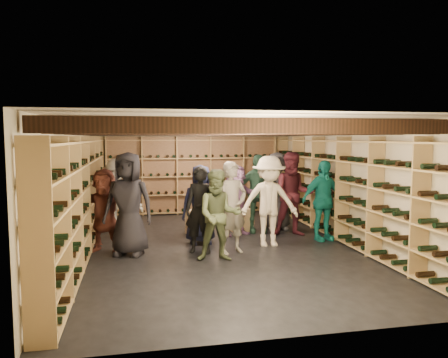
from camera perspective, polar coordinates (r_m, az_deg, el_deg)
name	(u,v)px	position (r m, az deg, el deg)	size (l,w,h in m)	color
ground	(220,246)	(8.66, -0.54, -8.77)	(8.00, 8.00, 0.00)	black
walls	(220,186)	(8.45, -0.55, -0.86)	(5.52, 8.02, 2.40)	beige
ceiling	(220,123)	(8.40, -0.55, 7.31)	(5.50, 8.00, 0.01)	beige
ceiling_joists	(220,131)	(8.40, -0.55, 6.35)	(5.40, 7.12, 0.18)	black
wine_rack_left	(82,195)	(8.36, -18.11, -2.06)	(0.32, 7.50, 2.15)	tan
wine_rack_right	(342,189)	(9.30, 15.19, -1.24)	(0.32, 7.50, 2.15)	tan
wine_rack_back	(194,175)	(12.22, -4.00, 0.50)	(4.70, 0.30, 2.15)	tan
crate_stack_left	(241,220)	(10.00, 2.24, -5.34)	(0.52, 0.37, 0.51)	tan
crate_stack_right	(198,221)	(9.82, -3.45, -5.56)	(0.59, 0.50, 0.51)	tan
crate_loose	(237,220)	(10.90, 1.72, -5.35)	(0.50, 0.33, 0.17)	tan
person_0	(128,204)	(8.07, -12.38, -3.18)	(0.91, 0.59, 1.87)	black
person_1	(201,210)	(8.04, -3.07, -4.04)	(0.59, 0.38, 1.61)	black
person_2	(219,215)	(7.52, -0.69, -4.77)	(0.77, 0.60, 1.59)	#465131
person_3	(269,201)	(8.60, 5.92, -2.89)	(1.14, 0.66, 1.77)	beige
person_4	(323,200)	(9.23, 12.77, -2.75)	(0.98, 0.41, 1.67)	#157F75
person_5	(104,210)	(8.45, -15.36, -3.93)	(1.44, 0.46, 1.56)	brown
person_6	(201,204)	(8.77, -3.06, -3.32)	(0.77, 0.50, 1.58)	#1B2141
person_7	(232,208)	(8.00, 1.09, -3.77)	(0.62, 0.41, 1.69)	gray
person_8	(293,194)	(9.52, 9.05, -1.96)	(0.88, 0.69, 1.82)	#4E1923
person_9	(117,198)	(9.63, -13.76, -2.39)	(1.08, 0.62, 1.68)	#B2AFA4
person_10	(257,193)	(9.79, 4.36, -1.90)	(1.03, 0.43, 1.75)	#284C3A
person_11	(236,200)	(9.51, 1.61, -2.70)	(1.44, 0.46, 1.56)	#885B8A
person_12	(277,191)	(10.14, 6.99, -1.56)	(0.88, 0.57, 1.79)	#2E2D31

